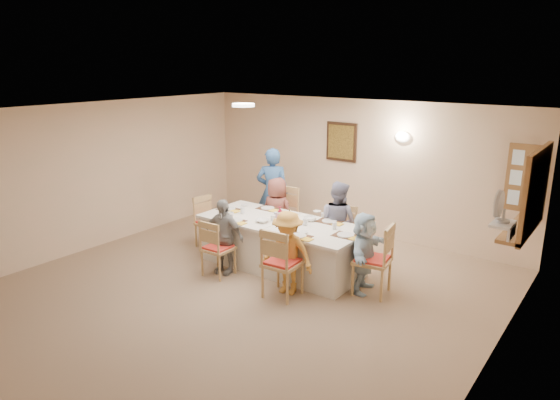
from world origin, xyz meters
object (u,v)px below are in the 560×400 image
Objects in this scene: diner_back_left at (277,213)px; diner_front_right at (288,253)px; caregiver at (273,192)px; chair_back_left at (281,217)px; diner_front_left at (223,236)px; diner_back_right at (337,223)px; chair_right_end at (372,259)px; condiment_ketchup at (280,214)px; chair_back_right at (341,234)px; dining_table at (282,244)px; diner_right_end at (364,252)px; serving_hatch at (536,192)px; chair_front_right at (283,262)px; chair_left_end at (210,222)px; chair_front_left at (218,247)px; desk_fan at (502,210)px.

diner_back_left is 1.04× the size of diner_front_right.
chair_back_left is at bearing 114.90° from caregiver.
diner_back_right is at bearing 39.14° from diner_front_left.
chair_back_left is 2.29m from chair_right_end.
condiment_ketchup is (-0.63, -0.68, 0.20)m from diner_back_right.
chair_back_right is 0.66× the size of diner_back_right.
diner_back_right is at bearing -7.76° from chair_back_left.
diner_front_right is at bearing -48.58° from dining_table.
diner_back_right reaches higher than condiment_ketchup.
diner_right_end reaches higher than condiment_ketchup.
diner_back_left is (-3.88, -0.46, -0.88)m from serving_hatch.
diner_back_left is (-0.60, 0.68, 0.24)m from dining_table.
condiment_ketchup is (-0.63, 0.80, 0.37)m from chair_front_right.
chair_front_right is at bearing 124.17° from diner_right_end.
chair_left_end is at bearing 20.35° from diner_back_right.
diner_back_right is at bearing -64.31° from chair_left_end.
serving_hatch is 2.84m from diner_back_right.
diner_front_left is (-1.20, -1.48, 0.14)m from chair_back_right.
diner_front_right reaches higher than chair_front_left.
diner_back_right is 1.36m from diner_front_right.
dining_table is 2.56× the size of chair_right_end.
chair_front_right is at bearing -55.18° from chair_back_left.
chair_left_end is 0.77× the size of diner_front_left.
diner_front_left reaches higher than chair_front_right.
condiment_ketchup is at bearing -55.73° from chair_front_right.
chair_front_left is at bearing -121.97° from chair_left_end.
chair_front_right is 2.57m from caregiver.
chair_front_right reaches higher than chair_left_end.
caregiver is at bearing -123.14° from chair_right_end.
serving_hatch is at bearing -176.89° from diner_back_left.
desk_fan reaches higher than chair_front_right.
chair_right_end is at bearing 128.91° from caregiver.
diner_back_left reaches higher than chair_front_left.
chair_back_right is at bearing -128.32° from chair_front_left.
chair_front_right is 1.24m from chair_right_end.
diner_front_left reaches higher than dining_table.
chair_left_end is at bearing -141.95° from chair_back_left.
chair_front_left is at bearing -92.05° from chair_back_left.
diner_back_right is at bearing -130.48° from chair_front_left.
chair_front_left reaches higher than dining_table.
chair_back_right is at bearing 53.13° from dining_table.
chair_front_right is 1.13× the size of chair_left_end.
chair_left_end is at bearing 180.00° from dining_table.
diner_front_right is at bearing -145.86° from serving_hatch.
chair_left_end is at bearing -166.21° from chair_back_right.
diner_front_right reaches higher than diner_front_left.
serving_hatch is 4.38m from caregiver.
dining_table is 11.42× the size of condiment_ketchup.
dining_table is 2.21× the size of diner_front_right.
condiment_ketchup is at bearing -81.70° from chair_left_end.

